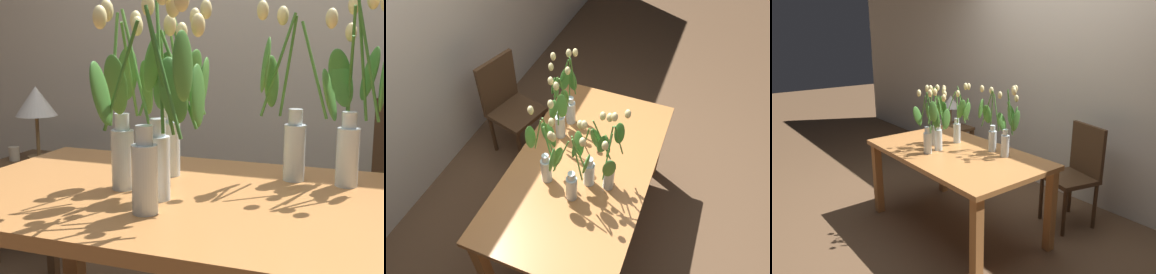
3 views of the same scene
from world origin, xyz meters
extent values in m
cube|color=beige|center=(0.00, 1.44, 1.35)|extent=(9.00, 0.10, 2.70)
cube|color=#B7753D|center=(0.00, 0.00, 0.72)|extent=(1.60, 0.90, 0.04)
cube|color=#B7753D|center=(-0.74, 0.39, 0.35)|extent=(0.07, 0.07, 0.70)
cylinder|color=silver|center=(-0.13, -0.09, 0.83)|extent=(0.07, 0.07, 0.18)
cylinder|color=silver|center=(-0.13, -0.09, 0.94)|extent=(0.04, 0.04, 0.05)
cylinder|color=silver|center=(-0.13, -0.09, 0.80)|extent=(0.06, 0.06, 0.11)
cylinder|color=#478433|center=(-0.09, -0.15, 1.12)|extent=(0.07, 0.11, 0.34)
ellipsoid|color=#427F33|center=(-0.05, -0.17, 1.06)|extent=(0.11, 0.07, 0.18)
cylinder|color=#478433|center=(-0.06, -0.10, 1.08)|extent=(0.12, 0.03, 0.26)
ellipsoid|color=#F4E093|center=(0.00, -0.11, 1.22)|extent=(0.04, 0.04, 0.06)
ellipsoid|color=#427F33|center=(-0.01, -0.08, 1.04)|extent=(0.05, 0.10, 0.18)
cylinder|color=#478433|center=(-0.12, -0.05, 1.08)|extent=(0.02, 0.07, 0.28)
ellipsoid|color=#F4E093|center=(-0.12, -0.02, 1.22)|extent=(0.04, 0.04, 0.06)
ellipsoid|color=#427F33|center=(-0.14, -0.01, 1.07)|extent=(0.11, 0.05, 0.18)
cylinder|color=silver|center=(-0.11, -0.21, 0.83)|extent=(0.07, 0.07, 0.18)
cylinder|color=silver|center=(-0.11, -0.21, 0.94)|extent=(0.04, 0.04, 0.05)
cylinder|color=silver|center=(-0.11, -0.21, 0.80)|extent=(0.06, 0.06, 0.11)
cylinder|color=#3D752D|center=(-0.07, -0.19, 1.10)|extent=(0.06, 0.05, 0.32)
ellipsoid|color=#F4E093|center=(-0.05, -0.17, 1.26)|extent=(0.04, 0.04, 0.06)
ellipsoid|color=#427F33|center=(-0.06, -0.14, 1.05)|extent=(0.07, 0.09, 0.17)
cylinder|color=#3D752D|center=(-0.17, -0.21, 1.09)|extent=(0.11, 0.01, 0.28)
ellipsoid|color=#F4E093|center=(-0.23, -0.21, 1.24)|extent=(0.04, 0.04, 0.06)
ellipsoid|color=#427F33|center=(-0.22, -0.23, 1.05)|extent=(0.04, 0.11, 0.18)
cylinder|color=#3D752D|center=(-0.05, -0.23, 1.11)|extent=(0.11, 0.05, 0.32)
ellipsoid|color=#427F33|center=(0.00, -0.22, 1.12)|extent=(0.04, 0.09, 0.18)
cylinder|color=silver|center=(0.20, 0.25, 0.83)|extent=(0.07, 0.07, 0.18)
cylinder|color=silver|center=(0.20, 0.25, 0.94)|extent=(0.04, 0.04, 0.05)
cylinder|color=silver|center=(0.20, 0.25, 0.80)|extent=(0.06, 0.06, 0.11)
cylinder|color=#478433|center=(0.14, 0.23, 1.11)|extent=(0.10, 0.04, 0.32)
ellipsoid|color=#F4E093|center=(0.09, 0.21, 1.27)|extent=(0.04, 0.04, 0.06)
ellipsoid|color=#4C8E38|center=(0.11, 0.19, 1.11)|extent=(0.06, 0.09, 0.17)
cylinder|color=#478433|center=(0.25, 0.24, 1.09)|extent=(0.09, 0.03, 0.29)
ellipsoid|color=#F4E093|center=(0.29, 0.23, 1.24)|extent=(0.04, 0.04, 0.06)
ellipsoid|color=#4C8E38|center=(0.30, 0.26, 1.02)|extent=(0.07, 0.11, 0.18)
cylinder|color=#478433|center=(0.16, 0.26, 1.10)|extent=(0.06, 0.03, 0.32)
ellipsoid|color=#F4E093|center=(0.14, 0.28, 1.26)|extent=(0.04, 0.04, 0.06)
ellipsoid|color=#4C8E38|center=(0.11, 0.26, 1.05)|extent=(0.05, 0.11, 0.18)
cylinder|color=silver|center=(0.36, 0.24, 0.83)|extent=(0.07, 0.07, 0.18)
cylinder|color=silver|center=(0.36, 0.24, 0.94)|extent=(0.04, 0.04, 0.05)
cylinder|color=silver|center=(0.36, 0.24, 0.80)|extent=(0.06, 0.06, 0.11)
cylinder|color=#3D752D|center=(0.40, 0.24, 1.11)|extent=(0.08, 0.01, 0.34)
ellipsoid|color=#427F33|center=(0.45, 0.26, 1.06)|extent=(0.03, 0.10, 0.18)
cylinder|color=#3D752D|center=(0.39, 0.25, 1.12)|extent=(0.05, 0.03, 0.36)
ellipsoid|color=#427F33|center=(0.41, 0.30, 1.08)|extent=(0.09, 0.09, 0.18)
cylinder|color=#3D752D|center=(0.35, 0.30, 1.11)|extent=(0.02, 0.11, 0.34)
ellipsoid|color=#F4E093|center=(0.35, 0.35, 1.29)|extent=(0.04, 0.04, 0.06)
ellipsoid|color=#427F33|center=(0.32, 0.34, 1.06)|extent=(0.11, 0.04, 0.18)
cylinder|color=#3D752D|center=(0.35, 0.31, 1.07)|extent=(0.02, 0.12, 0.25)
ellipsoid|color=#F4E093|center=(0.34, 0.37, 1.21)|extent=(0.04, 0.04, 0.06)
ellipsoid|color=#427F33|center=(0.32, 0.35, 1.07)|extent=(0.10, 0.06, 0.18)
cylinder|color=silver|center=(-0.27, -0.03, 0.83)|extent=(0.07, 0.07, 0.18)
cylinder|color=silver|center=(-0.27, -0.03, 0.94)|extent=(0.04, 0.04, 0.05)
cylinder|color=silver|center=(-0.27, -0.03, 0.80)|extent=(0.06, 0.06, 0.11)
cylinder|color=#56933D|center=(-0.27, -0.07, 1.10)|extent=(0.01, 0.07, 0.32)
ellipsoid|color=#F4E093|center=(-0.27, -0.10, 1.26)|extent=(0.04, 0.04, 0.06)
ellipsoid|color=#4C8E38|center=(-0.24, -0.11, 1.06)|extent=(0.07, 0.05, 0.17)
cylinder|color=#56933D|center=(-0.27, 0.03, 1.09)|extent=(0.01, 0.11, 0.29)
ellipsoid|color=#F4E093|center=(-0.27, 0.08, 1.24)|extent=(0.04, 0.04, 0.06)
ellipsoid|color=#4C8E38|center=(-0.30, 0.07, 1.08)|extent=(0.09, 0.04, 0.18)
cylinder|color=#56933D|center=(-0.21, -0.05, 1.11)|extent=(0.10, 0.04, 0.32)
ellipsoid|color=#F4E093|center=(-0.16, -0.06, 1.27)|extent=(0.04, 0.04, 0.06)
ellipsoid|color=#4C8E38|center=(-0.16, -0.03, 1.12)|extent=(0.07, 0.09, 0.18)
cylinder|color=silver|center=(-0.20, 0.17, 0.83)|extent=(0.07, 0.07, 0.18)
cylinder|color=silver|center=(-0.20, 0.17, 0.94)|extent=(0.04, 0.04, 0.05)
cylinder|color=silver|center=(-0.20, 0.17, 0.80)|extent=(0.06, 0.06, 0.11)
cylinder|color=#56933D|center=(-0.17, 0.22, 1.10)|extent=(0.06, 0.09, 0.31)
ellipsoid|color=#F4E093|center=(-0.15, 0.27, 1.26)|extent=(0.04, 0.04, 0.06)
ellipsoid|color=#4C8E38|center=(-0.18, 0.27, 1.06)|extent=(0.08, 0.07, 0.17)
cylinder|color=#56933D|center=(-0.17, 0.15, 1.07)|extent=(0.06, 0.03, 0.26)
ellipsoid|color=#F4E093|center=(-0.15, 0.14, 1.21)|extent=(0.04, 0.04, 0.06)
ellipsoid|color=#4C8E38|center=(-0.12, 0.16, 1.07)|extent=(0.08, 0.10, 0.18)
cylinder|color=#56933D|center=(-0.24, 0.12, 1.08)|extent=(0.07, 0.09, 0.27)
ellipsoid|color=#F4E093|center=(-0.27, 0.08, 1.22)|extent=(0.04, 0.04, 0.06)
ellipsoid|color=#4C8E38|center=(-0.24, 0.07, 1.04)|extent=(0.07, 0.08, 0.18)
cylinder|color=#56933D|center=(-0.13, 0.17, 1.11)|extent=(0.12, 0.01, 0.32)
ellipsoid|color=#F4E093|center=(-0.08, 0.17, 1.28)|extent=(0.04, 0.04, 0.06)
ellipsoid|color=#4C8E38|center=(-0.09, 0.20, 1.05)|extent=(0.03, 0.11, 0.18)
cylinder|color=#4C331E|center=(0.45, 1.07, 0.21)|extent=(0.04, 0.04, 0.43)
cube|color=brown|center=(-1.27, 0.90, 0.53)|extent=(0.44, 0.44, 0.04)
cube|color=brown|center=(-1.08, 0.71, 0.26)|extent=(0.04, 0.04, 0.51)
cube|color=brown|center=(-1.46, 1.09, 0.26)|extent=(0.04, 0.04, 0.51)
cube|color=brown|center=(-1.08, 1.09, 0.26)|extent=(0.04, 0.04, 0.51)
cylinder|color=olive|center=(-1.29, 0.92, 0.56)|extent=(0.12, 0.12, 0.02)
cylinder|color=olive|center=(-1.29, 0.92, 0.68)|extent=(0.02, 0.02, 0.22)
cone|color=silver|center=(-1.29, 0.92, 0.87)|extent=(0.22, 0.22, 0.16)
cylinder|color=beige|center=(-1.39, 0.84, 0.59)|extent=(0.06, 0.06, 0.07)
camera|label=1|loc=(0.45, -1.36, 1.17)|focal=48.25mm
camera|label=2|loc=(-1.48, -0.56, 2.62)|focal=34.22mm
camera|label=3|loc=(2.41, -1.84, 1.76)|focal=34.73mm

